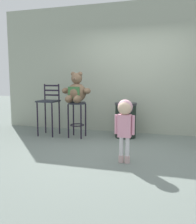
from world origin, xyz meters
The scene contains 7 objects.
ground_plane centered at (0.00, 0.00, 0.00)m, with size 24.00×24.00×0.00m, color slate.
building_wall centered at (0.00, 1.87, 1.52)m, with size 6.85×0.30×3.05m, color #979E8C.
bar_stool_with_teddy centered at (-1.13, 0.90, 0.56)m, with size 0.39×0.39×0.78m.
teddy_bear centered at (-1.13, 0.87, 1.02)m, with size 0.64×0.58×0.66m.
child_walking centered at (0.19, -0.48, 0.71)m, with size 0.31×0.25×0.98m.
trash_bin centered at (-0.10, 1.19, 0.39)m, with size 0.48×0.48×0.77m.
bar_chair_empty centered at (-1.83, 0.93, 0.71)m, with size 0.43×0.43×1.17m.
Camera 1 is at (0.88, -4.18, 1.29)m, focal length 40.12 mm.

